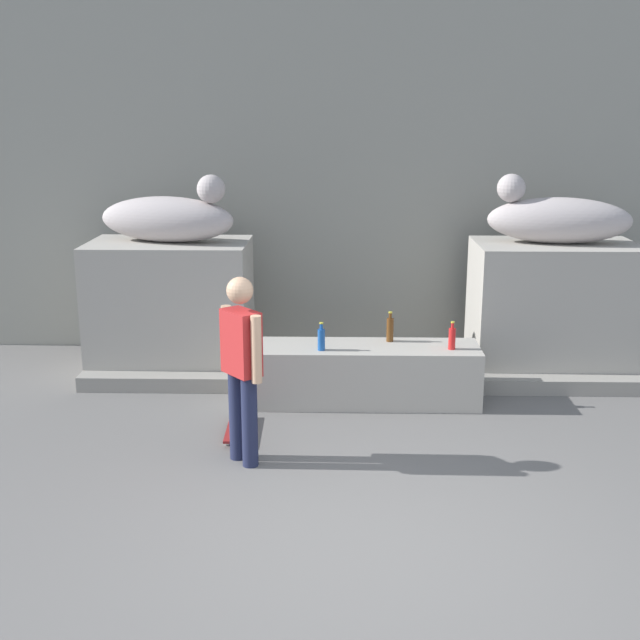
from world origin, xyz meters
name	(u,v)px	position (x,y,z in m)	size (l,w,h in m)	color
ground_plane	(374,543)	(0.00, 0.00, 0.00)	(40.00, 40.00, 0.00)	#605E5B
facade_wall	(361,80)	(0.00, 5.24, 3.36)	(11.32, 0.60, 6.73)	gray
pedestal_left	(171,307)	(-2.22, 3.94, 0.77)	(1.84, 1.11, 1.54)	#A39E93
pedestal_right	(553,309)	(2.22, 3.94, 0.77)	(1.84, 1.11, 1.54)	#A39E93
statue_reclining_left	(170,217)	(-2.19, 3.93, 1.83)	(1.68, 0.90, 0.78)	#B2A6A4
statue_reclining_right	(556,218)	(2.19, 3.94, 1.83)	(1.66, 0.75, 0.78)	#B2A6A4
ledge_block	(363,374)	(0.00, 2.91, 0.31)	(2.44, 0.68, 0.62)	#A39E93
skater	(242,362)	(-1.09, 1.37, 0.92)	(0.39, 0.43, 1.67)	#1E233F
skateboard	(238,426)	(-1.23, 2.02, 0.06)	(0.22, 0.80, 0.08)	maroon
bottle_brown	(390,329)	(0.29, 3.09, 0.75)	(0.08, 0.08, 0.33)	#593314
bottle_blue	(321,339)	(-0.44, 2.75, 0.74)	(0.08, 0.08, 0.29)	#194C99
bottle_red	(452,338)	(0.91, 2.82, 0.74)	(0.07, 0.07, 0.29)	red
stair_step	(361,380)	(0.00, 3.36, 0.08)	(6.29, 0.50, 0.17)	gray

